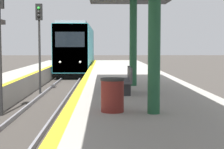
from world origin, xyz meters
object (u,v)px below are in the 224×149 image
object	(u,v)px
signal_far	(39,32)
trash_bin	(112,95)
train	(77,49)
bench	(126,79)

from	to	relation	value
signal_far	trash_bin	distance (m)	12.38
train	signal_far	world-z (taller)	signal_far
train	trash_bin	distance (m)	27.81
signal_far	trash_bin	size ratio (longest dim) A/B	5.87
signal_far	bench	world-z (taller)	signal_far
bench	trash_bin	bearing A→B (deg)	-98.99
trash_bin	bench	world-z (taller)	bench
train	bench	xyz separation A→B (m)	(3.36, -24.06, -0.83)
bench	signal_far	bearing A→B (deg)	118.46
signal_far	train	bearing A→B (deg)	86.47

